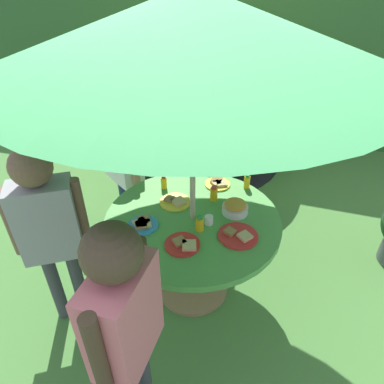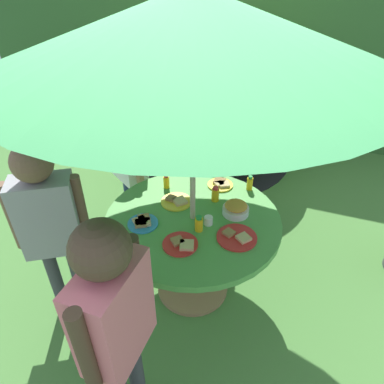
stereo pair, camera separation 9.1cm
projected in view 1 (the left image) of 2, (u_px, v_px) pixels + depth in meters
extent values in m
cube|color=#477A38|center=(193.00, 288.00, 2.75)|extent=(10.00, 10.00, 0.02)
cube|color=#33602D|center=(263.00, 58.00, 4.71)|extent=(9.00, 0.70, 1.97)
cylinder|color=#93704C|center=(193.00, 286.00, 2.73)|extent=(0.55, 0.55, 0.03)
cylinder|color=#93704C|center=(193.00, 257.00, 2.55)|extent=(0.13, 0.13, 0.67)
cylinder|color=#519E47|center=(193.00, 220.00, 2.34)|extent=(1.19, 1.19, 0.04)
cylinder|color=#B7AD8C|center=(193.00, 177.00, 2.15)|extent=(0.04, 0.04, 2.07)
cone|color=#388C4C|center=(193.00, 27.00, 1.66)|extent=(2.11, 2.11, 0.37)
cylinder|color=brown|center=(169.00, 198.00, 3.37)|extent=(0.04, 0.04, 0.42)
cylinder|color=brown|center=(219.00, 198.00, 3.36)|extent=(0.04, 0.04, 0.42)
cylinder|color=brown|center=(172.00, 173.00, 3.74)|extent=(0.04, 0.04, 0.42)
cylinder|color=brown|center=(217.00, 174.00, 3.74)|extent=(0.04, 0.04, 0.42)
cube|color=brown|center=(194.00, 166.00, 3.42)|extent=(0.64, 0.63, 0.04)
cube|color=brown|center=(195.00, 128.00, 3.44)|extent=(0.51, 0.18, 0.58)
cube|color=brown|center=(169.00, 146.00, 3.30)|extent=(0.17, 0.49, 0.03)
cube|color=brown|center=(220.00, 147.00, 3.30)|extent=(0.17, 0.49, 0.03)
ellipsoid|color=#8CC633|center=(200.00, 96.00, 4.10)|extent=(2.41, 2.25, 1.55)
cylinder|color=black|center=(199.00, 153.00, 4.54)|extent=(2.51, 2.51, 0.01)
cube|color=#314511|center=(196.00, 159.00, 3.57)|extent=(0.56, 0.16, 0.70)
cylinder|color=navy|center=(206.00, 190.00, 3.39)|extent=(0.07, 0.07, 0.52)
cylinder|color=navy|center=(204.00, 197.00, 3.29)|extent=(0.07, 0.07, 0.52)
cube|color=#4C72C6|center=(206.00, 149.00, 3.06)|extent=(0.22, 0.33, 0.44)
cylinder|color=tan|center=(208.00, 138.00, 3.19)|extent=(0.06, 0.06, 0.40)
cylinder|color=tan|center=(204.00, 156.00, 2.91)|extent=(0.06, 0.06, 0.40)
sphere|color=tan|center=(207.00, 115.00, 2.88)|extent=(0.20, 0.20, 0.20)
cylinder|color=navy|center=(125.00, 202.00, 3.17)|extent=(0.08, 0.08, 0.58)
cylinder|color=navy|center=(133.00, 210.00, 3.08)|extent=(0.08, 0.08, 0.58)
cube|color=white|center=(122.00, 154.00, 2.82)|extent=(0.38, 0.34, 0.49)
cylinder|color=tan|center=(110.00, 143.00, 2.93)|extent=(0.06, 0.06, 0.44)
cylinder|color=tan|center=(134.00, 160.00, 2.69)|extent=(0.06, 0.06, 0.44)
sphere|color=tan|center=(117.00, 112.00, 2.62)|extent=(0.22, 0.22, 0.22)
cylinder|color=#3F3F47|center=(56.00, 286.00, 2.37)|extent=(0.08, 0.08, 0.61)
cylinder|color=#3F3F47|center=(78.00, 282.00, 2.40)|extent=(0.08, 0.08, 0.61)
cube|color=#99999E|center=(47.00, 221.00, 2.06)|extent=(0.40, 0.35, 0.52)
cylinder|color=brown|center=(10.00, 223.00, 2.00)|extent=(0.07, 0.07, 0.46)
cylinder|color=brown|center=(81.00, 212.00, 2.08)|extent=(0.07, 0.07, 0.46)
sphere|color=brown|center=(31.00, 166.00, 1.84)|extent=(0.23, 0.23, 0.23)
cylinder|color=#3F3F47|center=(143.00, 371.00, 1.88)|extent=(0.09, 0.09, 0.63)
cube|color=#EA727F|center=(124.00, 317.00, 1.48)|extent=(0.21, 0.37, 0.53)
cylinder|color=#4C3828|center=(98.00, 357.00, 1.31)|extent=(0.07, 0.07, 0.48)
cylinder|color=#4C3828|center=(143.00, 278.00, 1.62)|extent=(0.07, 0.07, 0.48)
sphere|color=#4C3828|center=(112.00, 252.00, 1.26)|extent=(0.24, 0.24, 0.24)
cylinder|color=white|center=(235.00, 209.00, 2.36)|extent=(0.18, 0.18, 0.05)
ellipsoid|color=gold|center=(235.00, 204.00, 2.34)|extent=(0.15, 0.15, 0.04)
cylinder|color=red|center=(238.00, 236.00, 2.17)|extent=(0.25, 0.25, 0.01)
cube|color=tan|center=(245.00, 236.00, 2.15)|extent=(0.11, 0.11, 0.02)
cube|color=#9E7547|center=(230.00, 231.00, 2.18)|extent=(0.08, 0.08, 0.02)
cylinder|color=red|center=(182.00, 244.00, 2.11)|extent=(0.22, 0.22, 0.01)
cube|color=tan|center=(189.00, 245.00, 2.08)|extent=(0.11, 0.11, 0.02)
cube|color=#9E7547|center=(180.00, 241.00, 2.11)|extent=(0.10, 0.10, 0.02)
cylinder|color=yellow|center=(175.00, 202.00, 2.46)|extent=(0.22, 0.22, 0.01)
cube|color=tan|center=(179.00, 201.00, 2.44)|extent=(0.12, 0.12, 0.02)
cube|color=#9E7547|center=(170.00, 199.00, 2.47)|extent=(0.07, 0.07, 0.02)
cylinder|color=yellow|center=(217.00, 184.00, 2.65)|extent=(0.19, 0.19, 0.01)
cube|color=tan|center=(221.00, 183.00, 2.63)|extent=(0.10, 0.10, 0.02)
cube|color=#9E7547|center=(217.00, 180.00, 2.67)|extent=(0.08, 0.08, 0.02)
cube|color=tan|center=(216.00, 183.00, 2.63)|extent=(0.09, 0.09, 0.02)
cylinder|color=#338CD8|center=(143.00, 225.00, 2.26)|extent=(0.20, 0.20, 0.01)
cube|color=tan|center=(145.00, 224.00, 2.24)|extent=(0.10, 0.10, 0.02)
cube|color=#9E7547|center=(144.00, 220.00, 2.28)|extent=(0.11, 0.11, 0.02)
cube|color=tan|center=(140.00, 223.00, 2.25)|extent=(0.12, 0.12, 0.02)
cube|color=#9E7547|center=(141.00, 225.00, 2.23)|extent=(0.10, 0.10, 0.02)
cylinder|color=yellow|center=(164.00, 183.00, 2.59)|extent=(0.04, 0.04, 0.09)
cylinder|color=red|center=(163.00, 177.00, 2.56)|extent=(0.03, 0.03, 0.02)
cylinder|color=yellow|center=(247.00, 182.00, 2.60)|extent=(0.04, 0.04, 0.10)
cylinder|color=green|center=(248.00, 176.00, 2.56)|extent=(0.03, 0.03, 0.02)
cylinder|color=yellow|center=(214.00, 194.00, 2.47)|extent=(0.05, 0.05, 0.10)
cylinder|color=red|center=(214.00, 188.00, 2.44)|extent=(0.04, 0.04, 0.02)
cylinder|color=yellow|center=(200.00, 224.00, 2.20)|extent=(0.05, 0.05, 0.09)
cylinder|color=green|center=(200.00, 217.00, 2.17)|extent=(0.04, 0.04, 0.02)
cylinder|color=white|center=(209.00, 220.00, 2.26)|extent=(0.06, 0.06, 0.06)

